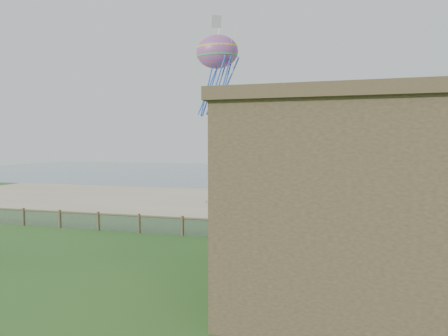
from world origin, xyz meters
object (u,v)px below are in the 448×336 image
Objects in this scene: chainlink_fence at (183,227)px; picnic_table at (290,256)px; motel at (443,205)px; octopus_kite at (217,74)px.

picnic_table is (7.16, -4.31, -0.15)m from chainlink_fence.
motel is 24.16m from octopus_kite.
octopus_kite is (-8.08, 15.18, 11.52)m from picnic_table.
picnic_table is (-5.84, 2.69, -3.10)m from motel.
motel reaches higher than chainlink_fence.
picnic_table is 0.25× the size of octopus_kite.
picnic_table is at bearing -66.39° from octopus_kite.
picnic_table is 20.70m from octopus_kite.
octopus_kite is at bearing 127.91° from motel.
chainlink_fence is at bearing 151.70° from motel.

